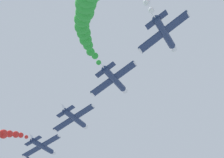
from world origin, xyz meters
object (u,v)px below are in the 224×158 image
(airplane_left_inner, at_px, (43,146))
(airplane_right_inner, at_px, (75,118))
(airplane_right_outer, at_px, (165,33))
(airplane_left_outer, at_px, (114,79))

(airplane_left_inner, relative_size, airplane_right_inner, 1.00)
(airplane_left_inner, height_order, airplane_right_outer, airplane_right_outer)
(airplane_left_inner, relative_size, airplane_left_outer, 1.00)
(airplane_right_inner, bearing_deg, airplane_left_inner, 144.71)
(airplane_left_inner, distance_m, airplane_right_outer, 47.17)
(airplane_left_inner, distance_m, airplane_right_inner, 14.41)
(airplane_right_outer, bearing_deg, airplane_left_inner, 141.21)
(airplane_right_inner, distance_m, airplane_right_outer, 32.81)
(airplane_right_inner, distance_m, airplane_left_outer, 17.59)
(airplane_right_inner, relative_size, airplane_right_outer, 1.00)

